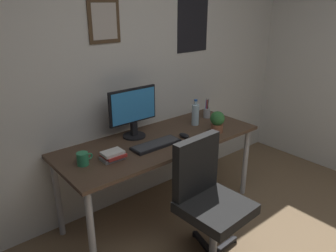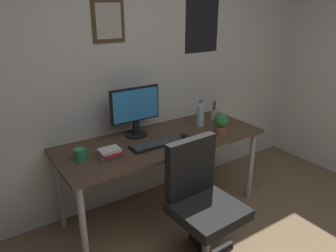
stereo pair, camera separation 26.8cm
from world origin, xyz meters
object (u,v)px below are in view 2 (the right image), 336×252
Objects in this scene: keyboard at (155,144)px; coffee_mug_near at (80,155)px; pen_cup at (214,114)px; water_bottle at (200,115)px; book_stack_left at (110,153)px; office_chair at (201,198)px; monitor at (135,110)px; potted_plant at (221,123)px; computer_mouse at (186,136)px.

keyboard is 3.50× the size of coffee_mug_near.
keyboard is 0.86m from pen_cup.
water_bottle is 1.00m from book_stack_left.
keyboard is 2.48× the size of book_stack_left.
office_chair is 2.07× the size of monitor.
potted_plant is at bearing -7.07° from book_stack_left.
potted_plant is (0.32, -0.09, 0.09)m from computer_mouse.
coffee_mug_near is (-0.91, 0.09, 0.03)m from computer_mouse.
book_stack_left is at bearing 177.52° from keyboard.
keyboard is 2.21× the size of potted_plant.
keyboard is 2.15× the size of pen_cup.
potted_plant is at bearing -85.05° from water_bottle.
pen_cup is (1.44, 0.15, 0.01)m from coffee_mug_near.
office_chair is 8.64× the size of computer_mouse.
coffee_mug_near is at bearing 135.56° from office_chair.
book_stack_left is at bearing -170.40° from pen_cup.
office_chair is 0.95m from coffee_mug_near.
book_stack_left is at bearing 127.26° from office_chair.
water_bottle is at bearing 7.64° from book_stack_left.
office_chair is 2.21× the size of keyboard.
office_chair is 0.60m from keyboard.
water_bottle is at bearing -162.57° from pen_cup.
keyboard is 3.91× the size of computer_mouse.
computer_mouse is 0.34m from potted_plant.
pen_cup is at bearing 5.84° from coffee_mug_near.
monitor is at bearing 35.42° from book_stack_left.
water_bottle reaches higher than potted_plant.
coffee_mug_near is at bearing 171.35° from potted_plant.
water_bottle reaches higher than coffee_mug_near.
office_chair is 4.87× the size of potted_plant.
coffee_mug_near reaches higher than computer_mouse.
computer_mouse reaches higher than keyboard.
computer_mouse is at bearing -2.64° from keyboard.
book_stack_left is (-0.99, -0.13, -0.07)m from water_bottle.
computer_mouse is (0.26, 0.54, 0.23)m from office_chair.
coffee_mug_near is 0.71× the size of book_stack_left.
office_chair is 0.96m from water_bottle.
coffee_mug_near is 0.63× the size of potted_plant.
potted_plant is (0.58, 0.45, 0.32)m from office_chair.
water_bottle reaches higher than keyboard.
water_bottle is at bearing 14.24° from keyboard.
monitor is 0.50m from book_stack_left.
monitor is 1.07× the size of keyboard.
pen_cup reaches higher than coffee_mug_near.
computer_mouse is (0.30, -0.01, 0.01)m from keyboard.
book_stack_left is at bearing -144.58° from monitor.
potted_plant reaches higher than book_stack_left.
computer_mouse is 0.92m from coffee_mug_near.
pen_cup is 1.15× the size of book_stack_left.
potted_plant is at bearing -16.71° from computer_mouse.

